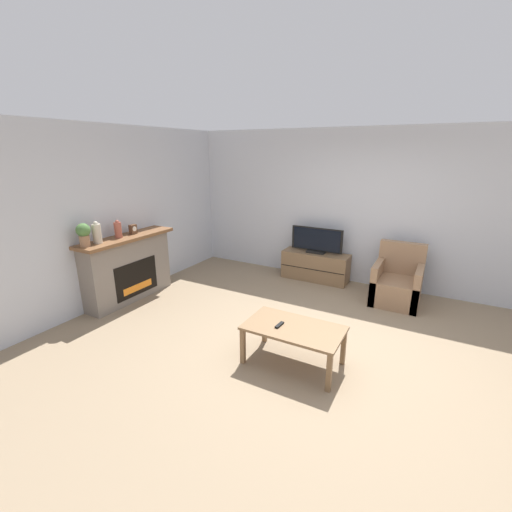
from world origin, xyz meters
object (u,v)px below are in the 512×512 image
Objects in this scene: tv at (317,241)px; coffee_table at (294,331)px; mantel_vase_left at (97,233)px; armchair at (397,284)px; fireplace at (128,267)px; potted_plant at (84,233)px; remote at (279,325)px; mantel_vase_centre_left at (118,230)px; tv_stand at (315,266)px; mantel_clock at (133,229)px.

coffee_table is (0.67, -2.64, -0.33)m from tv.
armchair is at bearing 32.77° from mantel_vase_left.
potted_plant is at bearing -88.60° from fireplace.
armchair is (3.79, 2.44, -0.90)m from mantel_vase_left.
potted_plant is 2.13× the size of remote.
mantel_vase_left is (0.02, -0.48, 0.66)m from fireplace.
remote is (-0.15, -0.05, 0.07)m from coffee_table.
mantel_vase_centre_left is at bearing -82.13° from fireplace.
mantel_vase_centre_left is 0.84× the size of potted_plant.
tv_stand is at bearing 104.30° from coffee_table.
tv is at bearing 43.97° from fireplace.
mantel_vase_centre_left is 0.25× the size of coffee_table.
mantel_clock is (0.00, 0.64, -0.07)m from mantel_vase_left.
potted_plant is (-0.00, -0.85, 0.11)m from mantel_clock.
mantel_vase_left is at bearing -130.27° from tv_stand.
fireplace is 2.90m from remote.
fireplace is at bearing 172.75° from coffee_table.
armchair is at bearing 71.41° from coffee_table.
coffee_table is at bearing 1.89° from mantel_vase_left.
tv is 1.56m from armchair.
armchair is 2.47m from coffee_table.
coffee_table is at bearing -75.70° from tv_stand.
mantel_clock is at bearing -137.90° from tv_stand.
potted_plant is 0.35× the size of armchair.
mantel_vase_centre_left is at bearing -134.31° from tv_stand.
mantel_clock reaches higher than coffee_table.
coffee_table is (3.00, -0.55, -0.72)m from mantel_clock.
tv is at bearing 45.67° from mantel_vase_centre_left.
tv_stand reaches higher than remote.
mantel_vase_centre_left is 1.83× the size of mantel_clock.
mantel_vase_left is 3.72m from tv_stand.
mantel_vase_centre_left reaches higher than tv.
remote is at bearing -6.35° from mantel_vase_centre_left.
fireplace reaches higher than remote.
fireplace is 3.27m from tv_stand.
tv is (2.33, 2.38, -0.44)m from mantel_vase_centre_left.
mantel_clock reaches higher than armchair.
armchair is at bearing 27.20° from fireplace.
fireplace is 1.75× the size of armchair.
remote is (0.53, -2.70, 0.21)m from tv_stand.
potted_plant reaches higher than mantel_clock.
mantel_vase_left is 0.20m from potted_plant.
armchair is 2.58m from remote.
mantel_vase_left is 3.63m from tv.
potted_plant reaches higher than armchair.
potted_plant is (0.02, -0.68, 0.70)m from fireplace.
tv is (2.33, 2.74, -0.46)m from mantel_vase_left.
remote is at bearing -159.94° from coffee_table.
mantel_clock is at bearing 83.81° from fireplace.
mantel_vase_centre_left is (-0.00, 0.36, -0.02)m from mantel_vase_left.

